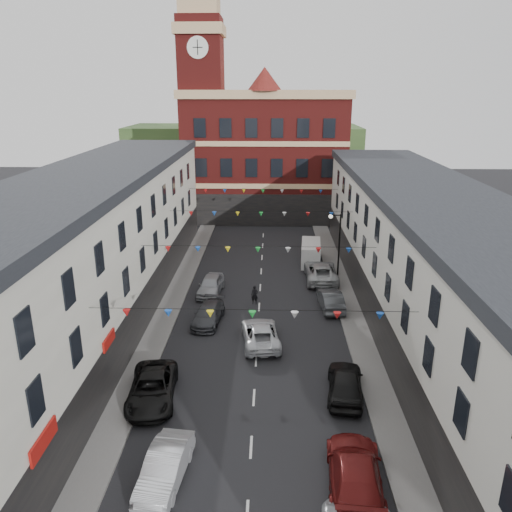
# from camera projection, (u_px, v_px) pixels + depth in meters

# --- Properties ---
(ground) EXTENTS (160.00, 160.00, 0.00)m
(ground) POSITION_uv_depth(u_px,v_px,m) (256.00, 360.00, 31.16)
(ground) COLOR black
(ground) RESTS_ON ground
(pavement_left) EXTENTS (1.80, 64.00, 0.15)m
(pavement_left) POSITION_uv_depth(u_px,v_px,m) (154.00, 342.00, 33.23)
(pavement_left) COLOR #605E5B
(pavement_left) RESTS_ON ground
(pavement_right) EXTENTS (1.80, 64.00, 0.15)m
(pavement_right) POSITION_uv_depth(u_px,v_px,m) (362.00, 345.00, 32.84)
(pavement_right) COLOR #605E5B
(pavement_right) RESTS_ON ground
(terrace_left) EXTENTS (8.40, 56.00, 10.70)m
(terrace_left) POSITION_uv_depth(u_px,v_px,m) (66.00, 272.00, 30.74)
(terrace_left) COLOR beige
(terrace_left) RESTS_ON ground
(terrace_right) EXTENTS (8.40, 56.00, 9.70)m
(terrace_right) POSITION_uv_depth(u_px,v_px,m) (450.00, 284.00, 30.23)
(terrace_right) COLOR beige
(terrace_right) RESTS_ON ground
(civic_building) EXTENTS (20.60, 13.30, 18.50)m
(civic_building) POSITION_uv_depth(u_px,v_px,m) (265.00, 154.00, 64.53)
(civic_building) COLOR maroon
(civic_building) RESTS_ON ground
(clock_tower) EXTENTS (5.60, 5.60, 30.00)m
(clock_tower) POSITION_uv_depth(u_px,v_px,m) (202.00, 99.00, 59.79)
(clock_tower) COLOR maroon
(clock_tower) RESTS_ON ground
(distant_hill) EXTENTS (40.00, 14.00, 10.00)m
(distant_hill) POSITION_uv_depth(u_px,v_px,m) (244.00, 155.00, 88.44)
(distant_hill) COLOR #2D4B23
(distant_hill) RESTS_ON ground
(street_lamp) EXTENTS (1.10, 0.36, 6.00)m
(street_lamp) POSITION_uv_depth(u_px,v_px,m) (337.00, 238.00, 43.00)
(street_lamp) COLOR black
(street_lamp) RESTS_ON ground
(car_left_b) EXTENTS (2.02, 4.54, 1.45)m
(car_left_b) POSITION_uv_depth(u_px,v_px,m) (165.00, 467.00, 21.32)
(car_left_b) COLOR silver
(car_left_b) RESTS_ON ground
(car_left_c) EXTENTS (2.94, 5.47, 1.46)m
(car_left_c) POSITION_uv_depth(u_px,v_px,m) (152.00, 388.00, 26.96)
(car_left_c) COLOR black
(car_left_c) RESTS_ON ground
(car_left_d) EXTENTS (2.34, 4.69, 1.31)m
(car_left_d) POSITION_uv_depth(u_px,v_px,m) (208.00, 314.00, 35.98)
(car_left_d) COLOR #37393E
(car_left_d) RESTS_ON ground
(car_left_e) EXTENTS (2.17, 4.53, 1.49)m
(car_left_e) POSITION_uv_depth(u_px,v_px,m) (211.00, 285.00, 41.12)
(car_left_e) COLOR #9EA1A6
(car_left_e) RESTS_ON ground
(car_right_c) EXTENTS (2.73, 5.76, 1.62)m
(car_right_c) POSITION_uv_depth(u_px,v_px,m) (355.00, 473.00, 20.89)
(car_right_c) COLOR maroon
(car_right_c) RESTS_ON ground
(car_right_d) EXTENTS (2.43, 4.90, 1.60)m
(car_right_d) POSITION_uv_depth(u_px,v_px,m) (345.00, 383.00, 27.30)
(car_right_d) COLOR black
(car_right_d) RESTS_ON ground
(car_right_e) EXTENTS (1.85, 4.52, 1.46)m
(car_right_e) POSITION_uv_depth(u_px,v_px,m) (331.00, 300.00, 38.27)
(car_right_e) COLOR #414447
(car_right_e) RESTS_ON ground
(car_right_f) EXTENTS (2.72, 5.84, 1.62)m
(car_right_f) POSITION_uv_depth(u_px,v_px,m) (321.00, 272.00, 43.93)
(car_right_f) COLOR #A5A8AA
(car_right_f) RESTS_ON ground
(moving_car) EXTENTS (2.94, 5.30, 1.40)m
(moving_car) POSITION_uv_depth(u_px,v_px,m) (260.00, 334.00, 33.03)
(moving_car) COLOR silver
(moving_car) RESTS_ON ground
(white_van) EXTENTS (2.12, 4.74, 2.04)m
(white_van) POSITION_uv_depth(u_px,v_px,m) (311.00, 253.00, 48.27)
(white_van) COLOR silver
(white_van) RESTS_ON ground
(pedestrian) EXTENTS (0.61, 0.46, 1.52)m
(pedestrian) POSITION_uv_depth(u_px,v_px,m) (255.00, 295.00, 39.07)
(pedestrian) COLOR black
(pedestrian) RESTS_ON ground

